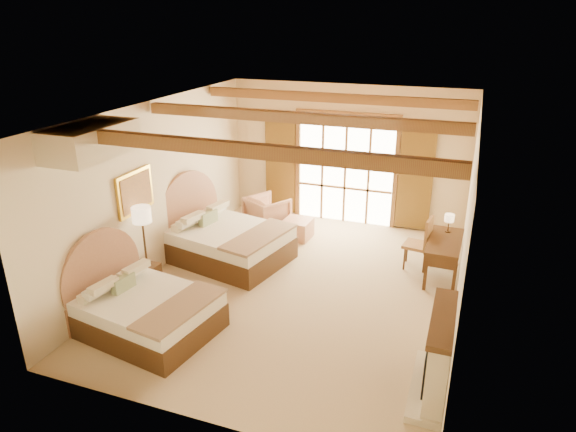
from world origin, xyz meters
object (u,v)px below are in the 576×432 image
at_px(bed_near, 139,307).
at_px(armchair, 267,213).
at_px(nightstand, 145,279).
at_px(desk, 443,257).
at_px(bed_far, 222,238).

distance_m(bed_near, armchair, 4.47).
relative_size(nightstand, armchair, 0.63).
height_order(bed_near, desk, bed_near).
xyz_separation_m(bed_near, bed_far, (0.05, 2.70, 0.04)).
xyz_separation_m(bed_far, nightstand, (-0.65, -1.71, -0.17)).
xyz_separation_m(bed_far, armchair, (0.27, 1.76, -0.06)).
distance_m(bed_near, nightstand, 1.15).
bearing_deg(nightstand, desk, 28.67).
bearing_deg(armchair, nightstand, 105.37).
bearing_deg(bed_near, armchair, 95.40).
height_order(bed_near, nightstand, bed_near).
bearing_deg(bed_near, desk, 48.23).
xyz_separation_m(bed_near, armchair, (0.33, 4.46, -0.01)).
bearing_deg(nightstand, bed_near, -56.88).
bearing_deg(bed_near, nightstand, 130.64).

